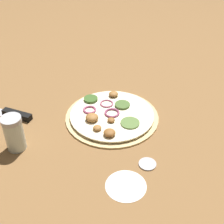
{
  "coord_description": "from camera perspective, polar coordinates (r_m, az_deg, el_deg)",
  "views": [
    {
      "loc": [
        0.69,
        0.16,
        0.55
      ],
      "look_at": [
        0.0,
        0.0,
        0.02
      ],
      "focal_mm": 50.0,
      "sensor_mm": 36.0,
      "label": 1
    }
  ],
  "objects": [
    {
      "name": "pizza",
      "position": [
        0.89,
        -0.13,
        -0.62
      ],
      "size": [
        0.27,
        0.27,
        0.03
      ],
      "color": "#D6B77A",
      "rests_on": "ground_plane"
    },
    {
      "name": "knife",
      "position": [
        0.97,
        -19.55,
        0.16
      ],
      "size": [
        0.08,
        0.32,
        0.02
      ],
      "rotation": [
        0.0,
        0.0,
        4.56
      ],
      "color": "silver",
      "rests_on": "ground_plane"
    },
    {
      "name": "flour_patch",
      "position": [
        0.72,
        2.55,
        -13.32
      ],
      "size": [
        0.09,
        0.09,
        0.0
      ],
      "color": "white",
      "rests_on": "ground_plane"
    },
    {
      "name": "loose_cap",
      "position": [
        0.76,
        6.5,
        -9.33
      ],
      "size": [
        0.04,
        0.04,
        0.01
      ],
      "color": "#B2B2B7",
      "rests_on": "ground_plane"
    },
    {
      "name": "ground_plane",
      "position": [
        0.9,
        0.0,
        -1.02
      ],
      "size": [
        3.0,
        3.0,
        0.0
      ],
      "primitive_type": "plane",
      "color": "brown"
    },
    {
      "name": "spice_jar",
      "position": [
        0.81,
        -17.48,
        -3.7
      ],
      "size": [
        0.05,
        0.05,
        0.1
      ],
      "color": "silver",
      "rests_on": "ground_plane"
    }
  ]
}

